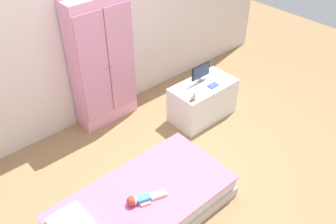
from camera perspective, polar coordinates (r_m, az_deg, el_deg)
ground_plane at (r=4.08m, az=0.19°, el=-10.68°), size 10.00×10.00×0.02m
back_wall at (r=4.38m, az=-14.01°, el=13.75°), size 6.40×0.05×2.70m
bed at (r=3.69m, az=-3.83°, el=-14.19°), size 1.76×0.92×0.28m
doll at (r=3.51m, az=-4.49°, el=-13.38°), size 0.38×0.19×0.10m
wardrobe at (r=4.52m, az=-10.19°, el=7.59°), size 0.76×0.32×1.65m
tv_stand at (r=4.79m, az=5.37°, el=1.79°), size 0.85×0.46×0.50m
tv_monitor at (r=4.64m, az=5.10°, el=6.24°), size 0.29×0.10×0.24m
rocking_horse_toy at (r=4.33m, az=3.93°, el=2.31°), size 0.09×0.04×0.11m
book_blue at (r=4.63m, az=7.03°, el=4.12°), size 0.14×0.08×0.02m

